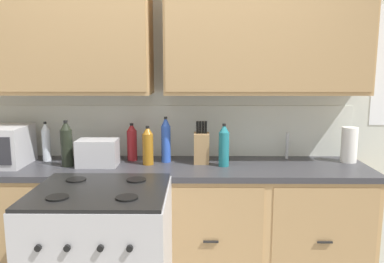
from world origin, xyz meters
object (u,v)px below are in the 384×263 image
Objects in this scene: bottle_blue at (166,140)px; paper_towel_roll at (349,145)px; bottle_clear at (46,142)px; bottle_teal at (224,146)px; knife_block at (201,147)px; bottle_red at (132,142)px; bottle_dark at (67,144)px; toaster at (98,153)px; bottle_amber at (148,146)px.

paper_towel_roll is at bearing 0.49° from bottle_blue.
bottle_teal is (1.31, -0.14, 0.00)m from bottle_clear.
knife_block is 0.53m from bottle_red.
paper_towel_roll is 0.77× the size of bottle_blue.
bottle_dark is (-2.04, -0.14, 0.03)m from paper_towel_roll.
paper_towel_roll is at bearing -0.37° from bottle_clear.
bottle_blue reaches higher than bottle_red.
bottle_teal is at bearing -30.50° from knife_block.
bottle_clear is (-0.42, 0.15, 0.05)m from toaster.
bottle_dark is (-0.95, -0.11, 0.04)m from knife_block.
bottle_amber is at bearing -147.71° from bottle_blue.
paper_towel_roll is at bearing -1.37° from bottle_red.
bottle_dark reaches higher than bottle_red.
bottle_red is at bearing 169.08° from bottle_blue.
bottle_red is 0.64m from bottle_clear.
bottle_blue is 0.15m from bottle_amber.
bottle_teal is at bearing -4.24° from bottle_amber.
bottle_amber is at bearing -176.52° from paper_towel_roll.
paper_towel_roll is at bearing 4.06° from bottle_dark.
toaster is 1.00× the size of bottle_amber.
toaster is 0.90× the size of knife_block.
bottle_blue is 1.20× the size of bottle_amber.
bottle_teal is (0.42, -0.12, -0.02)m from bottle_blue.
toaster is 0.90m from bottle_teal.
toaster is 0.28m from bottle_red.
bottle_red reaches higher than paper_towel_roll.
paper_towel_roll is 0.92× the size of bottle_red.
knife_block is at bearing -2.57° from bottle_clear.
bottle_blue is 0.26m from bottle_red.
bottle_clear reaches higher than bottle_amber.
bottle_amber is at bearing -172.29° from knife_block.
bottle_amber is (-0.54, 0.04, -0.01)m from bottle_teal.
bottle_blue is 1.20× the size of bottle_red.
bottle_clear is 0.78m from bottle_amber.
bottle_teal is at bearing -6.27° from bottle_clear.
bottle_amber is at bearing 5.57° from bottle_dark.
bottle_clear is 1.32m from bottle_teal.
bottle_clear is at bearing 177.43° from knife_block.
bottle_red is 0.93× the size of bottle_teal.
bottle_blue reaches higher than bottle_amber.
knife_block is 1.19× the size of paper_towel_roll.
bottle_amber is at bearing 175.76° from bottle_teal.
toaster is 0.83× the size of bottle_blue.
knife_block is (0.74, 0.10, 0.02)m from toaster.
knife_block reaches higher than toaster.
bottle_clear is (-1.16, 0.05, 0.03)m from knife_block.
bottle_teal reaches higher than bottle_red.
bottle_clear is 1.05× the size of bottle_amber.
knife_block is 0.19m from bottle_teal.
knife_block reaches higher than bottle_clear.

